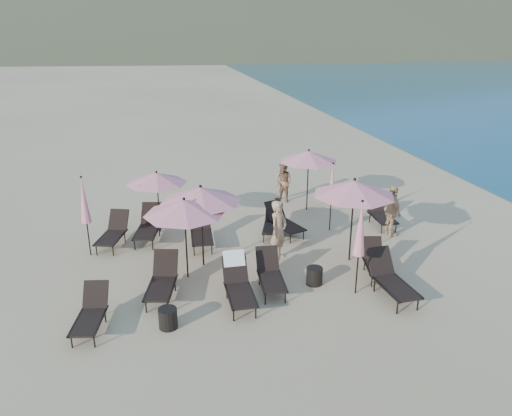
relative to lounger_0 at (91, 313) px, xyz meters
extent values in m
plane|color=#D6BA8C|center=(5.19, 0.49, -0.41)|extent=(800.00, 800.00, 0.00)
cone|color=brown|center=(195.19, 330.49, 15.59)|extent=(280.00, 280.00, 32.00)
cube|color=black|center=(-0.05, -0.25, -0.09)|extent=(0.77, 1.20, 0.05)
cube|color=black|center=(0.09, 0.48, 0.18)|extent=(0.64, 0.52, 0.57)
cylinder|color=black|center=(-0.37, -0.66, -0.26)|extent=(0.03, 0.03, 0.32)
cylinder|color=black|center=(-0.19, 0.27, -0.26)|extent=(0.03, 0.03, 0.32)
cylinder|color=black|center=(0.10, -0.75, -0.26)|extent=(0.03, 0.03, 0.32)
cylinder|color=black|center=(0.28, 0.19, -0.26)|extent=(0.03, 0.03, 0.32)
cube|color=black|center=(-0.31, -0.16, -0.08)|extent=(0.27, 1.24, 0.04)
cube|color=black|center=(0.23, -0.26, -0.08)|extent=(0.27, 1.24, 0.04)
cube|color=black|center=(1.59, 0.84, -0.06)|extent=(0.90, 1.34, 0.05)
cube|color=black|center=(1.77, 1.64, 0.25)|extent=(0.72, 0.60, 0.63)
cylinder|color=black|center=(1.21, 0.40, -0.24)|extent=(0.04, 0.04, 0.35)
cylinder|color=black|center=(1.45, 1.42, -0.24)|extent=(0.04, 0.04, 0.35)
cylinder|color=black|center=(1.73, 0.28, -0.24)|extent=(0.04, 0.04, 0.35)
cylinder|color=black|center=(1.97, 1.30, -0.24)|extent=(0.04, 0.04, 0.35)
cube|color=black|center=(1.30, 0.96, -0.05)|extent=(0.35, 1.35, 0.04)
cube|color=black|center=(1.90, 0.82, -0.05)|extent=(0.35, 1.35, 0.04)
cube|color=black|center=(3.48, 0.08, -0.06)|extent=(0.65, 1.23, 0.05)
cube|color=black|center=(3.49, 0.90, 0.24)|extent=(0.64, 0.47, 0.63)
cylinder|color=black|center=(3.20, -0.42, -0.24)|extent=(0.04, 0.04, 0.35)
cylinder|color=black|center=(3.22, 0.62, -0.24)|extent=(0.04, 0.04, 0.35)
cylinder|color=black|center=(3.73, -0.43, -0.24)|extent=(0.04, 0.04, 0.35)
cylinder|color=black|center=(3.75, 0.62, -0.24)|extent=(0.04, 0.04, 0.35)
cube|color=black|center=(3.17, 0.14, -0.05)|extent=(0.06, 1.37, 0.04)
cube|color=black|center=(3.78, 0.13, -0.05)|extent=(0.06, 1.37, 0.04)
cube|color=white|center=(3.49, 1.05, 0.48)|extent=(0.55, 0.29, 0.38)
cube|color=black|center=(4.39, 0.59, -0.07)|extent=(0.70, 1.21, 0.05)
cube|color=black|center=(4.46, 1.37, 0.21)|extent=(0.64, 0.49, 0.60)
cylinder|color=black|center=(4.10, 0.13, -0.25)|extent=(0.03, 0.03, 0.33)
cylinder|color=black|center=(4.18, 1.13, -0.25)|extent=(0.03, 0.03, 0.33)
cylinder|color=black|center=(4.60, 0.09, -0.25)|extent=(0.03, 0.03, 0.33)
cylinder|color=black|center=(4.68, 1.09, -0.25)|extent=(0.03, 0.03, 0.33)
cube|color=black|center=(4.10, 0.67, -0.06)|extent=(0.15, 1.31, 0.04)
cube|color=black|center=(4.69, 0.62, -0.06)|extent=(0.15, 1.31, 0.04)
cube|color=black|center=(7.33, -0.43, -0.04)|extent=(0.75, 1.33, 0.05)
cube|color=black|center=(7.27, 0.44, 0.28)|extent=(0.70, 0.53, 0.67)
cylinder|color=black|center=(7.08, -0.98, -0.23)|extent=(0.04, 0.04, 0.37)
cylinder|color=black|center=(7.01, 0.12, -0.23)|extent=(0.04, 0.04, 0.37)
cylinder|color=black|center=(7.64, -0.95, -0.23)|extent=(0.04, 0.04, 0.37)
cylinder|color=black|center=(7.57, 0.16, -0.23)|extent=(0.04, 0.04, 0.37)
cube|color=black|center=(7.00, -0.39, -0.03)|extent=(0.13, 1.45, 0.04)
cube|color=black|center=(7.65, -0.35, -0.03)|extent=(0.13, 1.45, 0.04)
cube|color=black|center=(7.38, 0.76, -0.09)|extent=(0.79, 1.19, 0.05)
cube|color=black|center=(7.54, 1.48, 0.17)|extent=(0.64, 0.53, 0.56)
cylinder|color=black|center=(7.05, 0.36, -0.26)|extent=(0.03, 0.03, 0.31)
cylinder|color=black|center=(7.25, 1.28, -0.26)|extent=(0.03, 0.03, 0.31)
cylinder|color=black|center=(7.51, 0.26, -0.26)|extent=(0.03, 0.03, 0.31)
cylinder|color=black|center=(7.72, 1.18, -0.26)|extent=(0.03, 0.03, 0.31)
cube|color=black|center=(7.12, 0.86, -0.09)|extent=(0.30, 1.21, 0.04)
cube|color=black|center=(7.66, 0.74, -0.09)|extent=(0.30, 1.21, 0.04)
cube|color=black|center=(0.22, 4.36, -0.07)|extent=(0.96, 1.32, 0.05)
cube|color=black|center=(0.47, 5.11, 0.22)|extent=(0.72, 0.62, 0.61)
cylinder|color=black|center=(-0.18, 3.97, -0.25)|extent=(0.04, 0.04, 0.34)
cylinder|color=black|center=(0.14, 4.94, -0.25)|extent=(0.04, 0.04, 0.34)
cylinder|color=black|center=(0.31, 3.81, -0.25)|extent=(0.04, 0.04, 0.34)
cylinder|color=black|center=(0.63, 4.77, -0.25)|extent=(0.04, 0.04, 0.34)
cube|color=black|center=(-0.05, 4.50, -0.06)|extent=(0.46, 1.28, 0.04)
cube|color=black|center=(0.52, 4.31, -0.06)|extent=(0.46, 1.28, 0.04)
cube|color=black|center=(1.33, 4.52, -0.04)|extent=(0.93, 1.39, 0.05)
cube|color=black|center=(1.52, 5.35, 0.27)|extent=(0.75, 0.62, 0.65)
cylinder|color=black|center=(0.94, 4.07, -0.23)|extent=(0.04, 0.04, 0.36)
cylinder|color=black|center=(1.18, 5.13, -0.23)|extent=(0.04, 0.04, 0.36)
cylinder|color=black|center=(1.47, 3.95, -0.23)|extent=(0.04, 0.04, 0.36)
cylinder|color=black|center=(1.72, 5.01, -0.23)|extent=(0.04, 0.04, 0.36)
cube|color=black|center=(1.03, 4.65, -0.03)|extent=(0.36, 1.40, 0.04)
cube|color=black|center=(1.65, 4.50, -0.03)|extent=(0.36, 1.40, 0.04)
cube|color=black|center=(2.97, 3.77, -0.06)|extent=(0.72, 1.27, 0.05)
cube|color=black|center=(3.03, 4.59, 0.24)|extent=(0.66, 0.51, 0.63)
cylinder|color=black|center=(2.67, 3.28, -0.24)|extent=(0.04, 0.04, 0.35)
cylinder|color=black|center=(2.75, 4.33, -0.24)|extent=(0.04, 0.04, 0.35)
cylinder|color=black|center=(3.20, 3.24, -0.24)|extent=(0.04, 0.04, 0.35)
cylinder|color=black|center=(3.28, 4.29, -0.24)|extent=(0.04, 0.04, 0.35)
cube|color=black|center=(2.67, 3.84, -0.05)|extent=(0.14, 1.38, 0.04)
cube|color=black|center=(3.28, 3.80, -0.05)|extent=(0.14, 1.38, 0.04)
cube|color=black|center=(5.30, 4.09, -0.10)|extent=(0.89, 1.21, 0.05)
cube|color=black|center=(5.53, 4.79, 0.17)|extent=(0.67, 0.57, 0.56)
cylinder|color=black|center=(4.93, 3.74, -0.26)|extent=(0.03, 0.03, 0.31)
cylinder|color=black|center=(5.23, 4.63, -0.26)|extent=(0.03, 0.03, 0.31)
cylinder|color=black|center=(5.37, 3.59, -0.26)|extent=(0.03, 0.03, 0.31)
cylinder|color=black|center=(5.68, 4.47, -0.26)|extent=(0.03, 0.03, 0.31)
cube|color=black|center=(5.05, 4.23, -0.09)|extent=(0.43, 1.17, 0.04)
cube|color=black|center=(5.57, 4.05, -0.09)|extent=(0.43, 1.17, 0.04)
cube|color=black|center=(5.83, 4.08, -0.07)|extent=(0.95, 1.32, 0.05)
cube|color=black|center=(5.58, 4.83, 0.22)|extent=(0.72, 0.62, 0.61)
cylinder|color=black|center=(5.74, 3.53, -0.25)|extent=(0.04, 0.04, 0.34)
cylinder|color=black|center=(5.42, 4.49, -0.25)|extent=(0.04, 0.04, 0.34)
cylinder|color=black|center=(6.23, 3.69, -0.25)|extent=(0.04, 0.04, 0.34)
cylinder|color=black|center=(5.91, 4.65, -0.25)|extent=(0.04, 0.04, 0.34)
cube|color=black|center=(5.53, 4.03, -0.06)|extent=(0.46, 1.28, 0.04)
cube|color=black|center=(6.10, 4.22, -0.06)|extent=(0.46, 1.28, 0.04)
cube|color=black|center=(9.18, 4.06, -0.07)|extent=(0.65, 1.19, 0.05)
cube|color=black|center=(9.21, 4.85, 0.21)|extent=(0.62, 0.47, 0.60)
cylinder|color=black|center=(8.90, 3.59, -0.25)|extent=(0.04, 0.04, 0.33)
cylinder|color=black|center=(8.94, 4.59, -0.25)|extent=(0.04, 0.04, 0.33)
cylinder|color=black|center=(9.41, 3.57, -0.25)|extent=(0.04, 0.04, 0.33)
cylinder|color=black|center=(9.45, 4.57, -0.25)|extent=(0.04, 0.04, 0.33)
cube|color=black|center=(8.89, 4.12, -0.06)|extent=(0.09, 1.31, 0.04)
cube|color=black|center=(9.47, 4.10, -0.06)|extent=(0.09, 1.31, 0.04)
cylinder|color=black|center=(2.36, 1.98, 0.67)|extent=(0.05, 0.05, 2.16)
cone|color=pink|center=(2.36, 1.98, 1.64)|extent=(2.16, 2.16, 0.39)
sphere|color=black|center=(2.36, 1.98, 1.87)|extent=(0.08, 0.08, 0.08)
cylinder|color=black|center=(2.87, 2.61, 0.72)|extent=(0.05, 0.05, 2.26)
cone|color=pink|center=(2.87, 2.61, 1.74)|extent=(2.26, 2.26, 0.41)
sphere|color=black|center=(2.87, 2.61, 1.97)|extent=(0.09, 0.09, 0.09)
cylinder|color=black|center=(7.10, 1.99, 0.76)|extent=(0.05, 0.05, 2.35)
cone|color=pink|center=(7.10, 1.99, 1.82)|extent=(2.35, 2.35, 0.42)
sphere|color=black|center=(7.10, 1.99, 2.07)|extent=(0.09, 0.09, 0.09)
cylinder|color=black|center=(1.77, 5.39, 0.57)|extent=(0.04, 0.04, 1.96)
cone|color=pink|center=(1.77, 5.39, 1.45)|extent=(1.96, 1.96, 0.35)
sphere|color=black|center=(1.77, 5.39, 1.66)|extent=(0.07, 0.07, 0.07)
cylinder|color=black|center=(7.20, 6.29, 0.66)|extent=(0.05, 0.05, 2.15)
cone|color=pink|center=(7.20, 6.29, 1.64)|extent=(2.15, 2.15, 0.39)
sphere|color=black|center=(7.20, 6.29, 1.86)|extent=(0.08, 0.08, 0.08)
cylinder|color=black|center=(6.50, 0.15, 0.14)|extent=(0.04, 0.04, 1.10)
cone|color=pink|center=(6.50, 0.15, 1.39)|extent=(0.30, 0.30, 1.40)
sphere|color=black|center=(6.50, 0.15, 2.12)|extent=(0.07, 0.07, 0.07)
cylinder|color=black|center=(7.33, 4.24, 0.09)|extent=(0.04, 0.04, 1.01)
cone|color=pink|center=(7.33, 4.24, 1.24)|extent=(0.28, 0.28, 1.29)
sphere|color=black|center=(7.33, 4.24, 1.91)|extent=(0.06, 0.06, 0.06)
cylinder|color=black|center=(-0.36, 4.00, 0.12)|extent=(0.04, 0.04, 1.07)
cone|color=pink|center=(-0.36, 4.00, 1.33)|extent=(0.29, 0.29, 1.36)
sphere|color=black|center=(-0.36, 4.00, 2.04)|extent=(0.07, 0.07, 0.07)
cylinder|color=black|center=(1.70, -0.35, -0.17)|extent=(0.43, 0.43, 0.48)
cylinder|color=black|center=(5.62, 0.85, -0.18)|extent=(0.44, 0.44, 0.48)
imported|color=tan|center=(5.08, 2.56, 0.49)|extent=(0.78, 0.76, 1.80)
imported|color=#936A4C|center=(6.58, 7.35, 0.37)|extent=(0.92, 0.97, 1.57)
imported|color=tan|center=(9.11, 3.40, 0.44)|extent=(0.44, 1.02, 1.72)
camera|label=1|loc=(1.51, -10.31, 6.16)|focal=35.00mm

